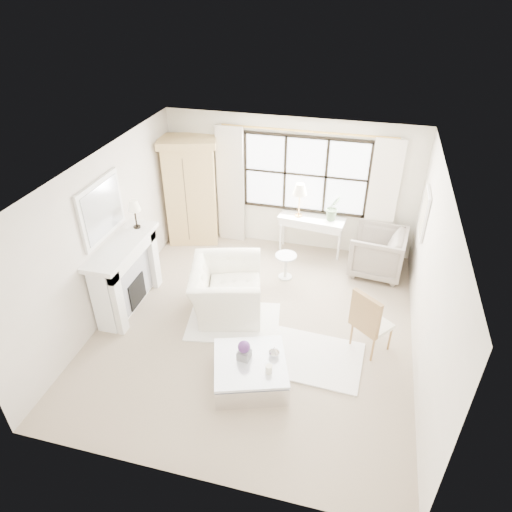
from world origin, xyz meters
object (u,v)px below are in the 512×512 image
object	(u,v)px
armoire	(191,191)
console_table	(311,235)
coffee_table	(250,371)
club_armchair	(226,289)

from	to	relation	value
armoire	console_table	bearing A→B (deg)	-14.19
coffee_table	console_table	bearing A→B (deg)	66.84
armoire	console_table	xyz separation A→B (m)	(2.49, 0.09, -0.74)
console_table	club_armchair	distance (m)	2.47
console_table	club_armchair	xyz separation A→B (m)	(-1.10, -2.21, 0.03)
armoire	club_armchair	bearing A→B (deg)	-72.91
club_armchair	armoire	bearing A→B (deg)	19.26
console_table	coffee_table	xyz separation A→B (m)	(-0.29, -3.67, -0.22)
console_table	armoire	bearing A→B (deg)	-171.75
console_table	club_armchair	world-z (taller)	club_armchair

